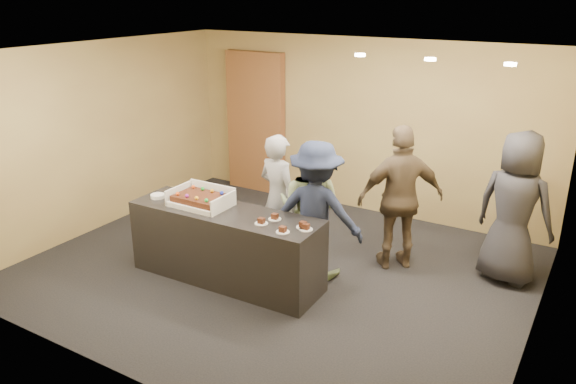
% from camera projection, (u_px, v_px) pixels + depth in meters
% --- Properties ---
extents(room, '(6.04, 6.00, 2.70)m').
position_uv_depth(room, '(276.00, 168.00, 6.69)').
color(room, black).
rests_on(room, ground).
extents(serving_counter, '(2.41, 0.75, 0.90)m').
position_uv_depth(serving_counter, '(226.00, 246.00, 6.76)').
color(serving_counter, black).
rests_on(serving_counter, floor).
extents(storage_cabinet, '(1.09, 0.15, 2.40)m').
position_uv_depth(storage_cabinet, '(256.00, 123.00, 9.62)').
color(storage_cabinet, brown).
rests_on(storage_cabinet, floor).
extents(cake_box, '(0.71, 0.49, 0.21)m').
position_uv_depth(cake_box, '(202.00, 201.00, 6.79)').
color(cake_box, white).
rests_on(cake_box, serving_counter).
extents(sheet_cake, '(0.61, 0.42, 0.12)m').
position_uv_depth(sheet_cake, '(201.00, 198.00, 6.75)').
color(sheet_cake, '#38190C').
rests_on(sheet_cake, cake_box).
extents(plate_stack, '(0.18, 0.18, 0.04)m').
position_uv_depth(plate_stack, '(158.00, 196.00, 7.02)').
color(plate_stack, white).
rests_on(plate_stack, serving_counter).
extents(slice_a, '(0.15, 0.15, 0.07)m').
position_uv_depth(slice_a, '(261.00, 222.00, 6.24)').
color(slice_a, white).
rests_on(slice_a, serving_counter).
extents(slice_b, '(0.15, 0.15, 0.07)m').
position_uv_depth(slice_b, '(275.00, 217.00, 6.36)').
color(slice_b, white).
rests_on(slice_b, serving_counter).
extents(slice_c, '(0.15, 0.15, 0.07)m').
position_uv_depth(slice_c, '(283.00, 230.00, 6.02)').
color(slice_c, white).
rests_on(slice_c, serving_counter).
extents(slice_d, '(0.15, 0.15, 0.07)m').
position_uv_depth(slice_d, '(303.00, 225.00, 6.14)').
color(slice_d, white).
rests_on(slice_d, serving_counter).
extents(slice_e, '(0.15, 0.15, 0.07)m').
position_uv_depth(slice_e, '(306.00, 228.00, 6.09)').
color(slice_e, white).
rests_on(slice_e, serving_counter).
extents(person_server_grey, '(0.69, 0.54, 1.67)m').
position_uv_depth(person_server_grey, '(278.00, 198.00, 7.20)').
color(person_server_grey, gray).
rests_on(person_server_grey, floor).
extents(person_sage_man, '(0.87, 0.71, 1.69)m').
position_uv_depth(person_sage_man, '(310.00, 209.00, 6.83)').
color(person_sage_man, gray).
rests_on(person_sage_man, floor).
extents(person_navy_man, '(1.24, 0.87, 1.74)m').
position_uv_depth(person_navy_man, '(316.00, 213.00, 6.63)').
color(person_navy_man, '#1B223B').
rests_on(person_navy_man, floor).
extents(person_brown_extra, '(1.13, 1.02, 1.85)m').
position_uv_depth(person_brown_extra, '(401.00, 198.00, 6.94)').
color(person_brown_extra, brown).
rests_on(person_brown_extra, floor).
extents(person_dark_suit, '(1.02, 0.77, 1.87)m').
position_uv_depth(person_dark_suit, '(515.00, 208.00, 6.59)').
color(person_dark_suit, '#26262B').
rests_on(person_dark_suit, floor).
extents(ceiling_spotlights, '(1.72, 0.12, 0.03)m').
position_uv_depth(ceiling_spotlights, '(430.00, 59.00, 5.87)').
color(ceiling_spotlights, '#FFEAC6').
rests_on(ceiling_spotlights, ceiling).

